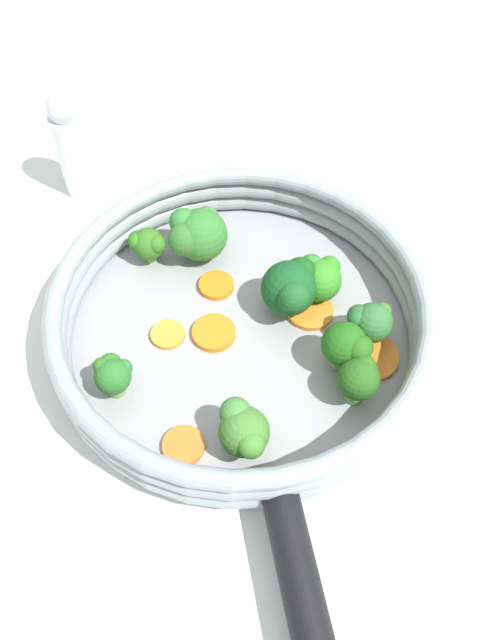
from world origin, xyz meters
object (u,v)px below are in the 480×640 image
(carrot_slice_6, at_px, (351,354))
(broccoli_floret_8, at_px, (318,277))
(broccoli_floret_1, at_px, (197,233))
(broccoli_floret_5, at_px, (358,380))
(broccoli_floret_7, at_px, (369,321))
(salt_shaker, at_px, (73,145))
(broccoli_floret_6, at_px, (113,374))
(carrot_slice_0, at_px, (216,285))
(carrot_slice_4, at_px, (184,446))
(carrot_slice_2, at_px, (168,334))
(broccoli_floret_0, at_px, (348,346))
(broccoli_floret_2, at_px, (291,288))
(carrot_slice_3, at_px, (310,311))
(carrot_slice_5, at_px, (214,333))
(broccoli_floret_3, at_px, (244,431))
(carrot_slice_1, at_px, (370,356))
(skillet, at_px, (240,335))
(broccoli_floret_4, at_px, (147,244))

(carrot_slice_6, distance_m, broccoli_floret_8, 0.07)
(broccoli_floret_1, relative_size, broccoli_floret_5, 1.27)
(broccoli_floret_7, relative_size, salt_shaker, 0.37)
(broccoli_floret_6, xyz_separation_m, broccoli_floret_7, (-0.16, 0.14, 0.00))
(carrot_slice_0, xyz_separation_m, carrot_slice_4, (0.14, 0.07, -0.00))
(carrot_slice_4, bearing_deg, carrot_slice_6, 157.29)
(carrot_slice_0, xyz_separation_m, carrot_slice_2, (0.07, -0.00, -0.00))
(salt_shaker, bearing_deg, broccoli_floret_1, 86.07)
(broccoli_floret_0, height_order, broccoli_floret_2, broccoli_floret_2)
(carrot_slice_3, xyz_separation_m, carrot_slice_5, (0.07, -0.05, 0.00))
(broccoli_floret_3, height_order, broccoli_floret_8, broccoli_floret_3)
(broccoli_floret_6, bearing_deg, carrot_slice_2, -179.90)
(carrot_slice_4, relative_size, carrot_slice_5, 0.87)
(broccoli_floret_0, bearing_deg, broccoli_floret_7, 178.08)
(carrot_slice_1, relative_size, salt_shaker, 0.41)
(carrot_slice_1, height_order, broccoli_floret_6, broccoli_floret_6)
(skillet, height_order, broccoli_floret_7, broccoli_floret_7)
(broccoli_floret_4, bearing_deg, carrot_slice_4, 48.33)
(broccoli_floret_3, height_order, broccoli_floret_5, same)
(skillet, height_order, broccoli_floret_0, broccoli_floret_0)
(broccoli_floret_8, height_order, salt_shaker, salt_shaker)
(carrot_slice_0, height_order, salt_shaker, salt_shaker)
(broccoli_floret_2, bearing_deg, broccoli_floret_1, -92.26)
(broccoli_floret_1, xyz_separation_m, broccoli_floret_5, (0.05, 0.19, 0.00))
(carrot_slice_5, relative_size, broccoli_floret_7, 0.85)
(carrot_slice_2, relative_size, carrot_slice_5, 0.79)
(broccoli_floret_7, xyz_separation_m, broccoli_floret_8, (-0.02, -0.06, -0.00))
(carrot_slice_0, relative_size, broccoli_floret_0, 0.63)
(broccoli_floret_2, bearing_deg, carrot_slice_1, 87.80)
(carrot_slice_1, height_order, broccoli_floret_2, broccoli_floret_2)
(carrot_slice_3, height_order, broccoli_floret_3, broccoli_floret_3)
(carrot_slice_5, xyz_separation_m, broccoli_floret_4, (-0.03, -0.10, 0.02))
(carrot_slice_5, relative_size, broccoli_floret_6, 0.97)
(carrot_slice_0, height_order, carrot_slice_5, same)
(broccoli_floret_4, distance_m, broccoli_floret_6, 0.14)
(broccoli_floret_2, distance_m, broccoli_floret_4, 0.14)
(broccoli_floret_0, xyz_separation_m, salt_shaker, (-0.04, -0.33, 0.01))
(carrot_slice_4, bearing_deg, broccoli_floret_5, 143.62)
(broccoli_floret_8, bearing_deg, carrot_slice_4, -0.99)
(carrot_slice_4, relative_size, broccoli_floret_1, 0.55)
(broccoli_floret_8, bearing_deg, broccoli_floret_7, 74.31)
(broccoli_floret_2, bearing_deg, broccoli_floret_3, 18.75)
(broccoli_floret_4, relative_size, broccoli_floret_5, 0.80)
(carrot_slice_6, bearing_deg, broccoli_floret_3, -11.44)
(broccoli_floret_4, relative_size, broccoli_floret_7, 0.84)
(broccoli_floret_8, bearing_deg, broccoli_floret_3, 12.16)
(carrot_slice_2, xyz_separation_m, carrot_slice_5, (-0.02, 0.03, 0.00))
(broccoli_floret_3, xyz_separation_m, broccoli_floret_7, (-0.14, 0.03, -0.00))
(carrot_slice_4, distance_m, broccoli_floret_2, 0.16)
(broccoli_floret_7, relative_size, broccoli_floret_8, 1.03)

